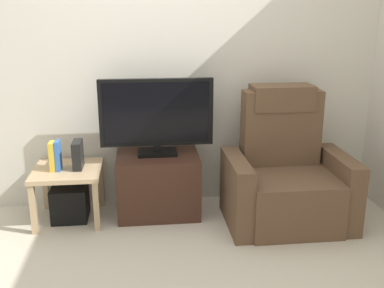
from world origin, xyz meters
The scene contains 10 objects.
ground_plane centered at (0.00, 0.00, 0.00)m, with size 6.40×6.40×0.00m, color beige.
wall_back centered at (0.00, 1.13, 1.30)m, with size 6.40×0.06×2.60m, color beige.
tv_stand centered at (-0.09, 0.83, 0.26)m, with size 0.67×0.49×0.52m.
television centered at (-0.09, 0.84, 0.85)m, with size 0.92×0.20×0.63m.
recliner_armchair centered at (0.94, 0.59, 0.37)m, with size 0.98×0.78×1.08m.
side_table centered at (-0.82, 0.79, 0.37)m, with size 0.54×0.54×0.44m.
subwoofer_box centered at (-0.82, 0.79, 0.14)m, with size 0.28×0.28×0.28m, color black.
book_leftmost centered at (-0.92, 0.77, 0.56)m, with size 0.04×0.12×0.23m, color gold.
book_middle centered at (-0.88, 0.77, 0.56)m, with size 0.03×0.12×0.24m, color #3366B2.
game_console centered at (-0.73, 0.80, 0.55)m, with size 0.07×0.20×0.22m, color black.
Camera 1 is at (-0.21, -2.74, 1.67)m, focal length 42.41 mm.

